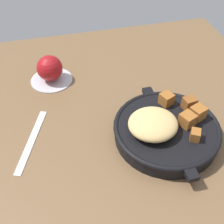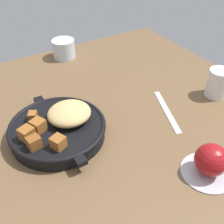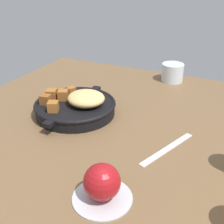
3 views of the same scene
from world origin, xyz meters
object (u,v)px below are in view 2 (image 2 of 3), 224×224
butter_knife (167,111)px  water_glass_short (64,49)px  red_apple (211,160)px  cast_iron_skillet (59,127)px  white_creamer_pitcher (218,83)px

butter_knife → water_glass_short: 47.53cm
red_apple → butter_knife: (-21.97, 6.83, -4.04)cm
red_apple → butter_knife: size_ratio=0.37×
water_glass_short → red_apple: bearing=3.9°
cast_iron_skillet → red_apple: size_ratio=3.98×
cast_iron_skillet → white_creamer_pitcher: white_creamer_pitcher is taller
cast_iron_skillet → butter_knife: cast_iron_skillet is taller
butter_knife → white_creamer_pitcher: size_ratio=2.27×
red_apple → butter_knife: bearing=162.7°
white_creamer_pitcher → water_glass_short: 55.79cm
cast_iron_skillet → white_creamer_pitcher: bearing=80.8°
white_creamer_pitcher → water_glass_short: white_creamer_pitcher is taller
cast_iron_skillet → butter_knife: size_ratio=1.47×
red_apple → white_creamer_pitcher: (-20.57, 24.79, 0.08)cm
red_apple → white_creamer_pitcher: white_creamer_pitcher is taller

